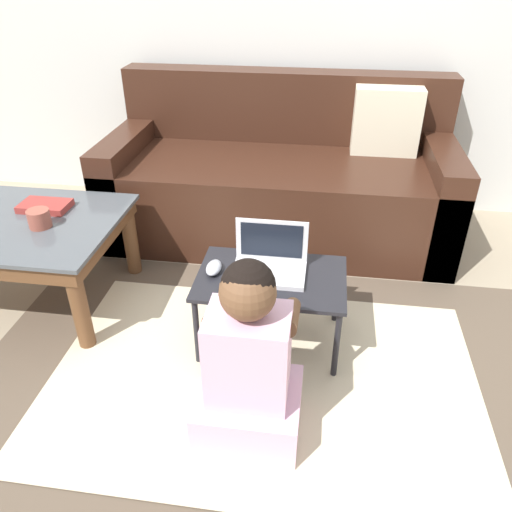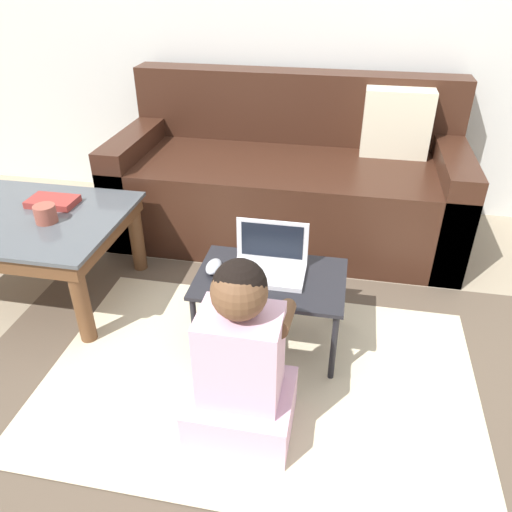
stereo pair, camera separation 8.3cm
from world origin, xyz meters
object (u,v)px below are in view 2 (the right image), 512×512
Objects in this scene: computer_mouse at (214,267)px; person_seated at (241,365)px; couch at (289,182)px; laptop_desk at (270,284)px; coffee_table at (25,228)px; laptop at (269,265)px; book_on_table at (53,202)px; cup_on_table at (45,214)px.

computer_mouse is 0.16× the size of person_seated.
couch reaches higher than laptop_desk.
laptop is at bearing -5.96° from coffee_table.
person_seated is (-0.02, -0.46, -0.00)m from laptop_desk.
coffee_table is 0.17m from book_on_table.
coffee_table is 4.13× the size of book_on_table.
book_on_table is at bearing 166.95° from laptop.
laptop reaches higher than laptop_desk.
coffee_table is 0.19m from cup_on_table.
person_seated reaches higher than book_on_table.
person_seated is at bearing -92.35° from laptop_desk.
coffee_table reaches higher than laptop_desk.
coffee_table is 1.33× the size of person_seated.
laptop is (0.05, -0.99, 0.07)m from couch.
couch reaches higher than coffee_table.
laptop_desk is 0.47m from person_seated.
laptop_desk is at bearing -14.32° from book_on_table.
laptop_desk is 2.68× the size of book_on_table.
laptop_desk is at bearing -67.22° from laptop.
laptop is 3.07× the size of cup_on_table.
person_seated reaches higher than cup_on_table.
couch is 8.54× the size of book_on_table.
person_seated is 7.24× the size of cup_on_table.
laptop reaches higher than cup_on_table.
computer_mouse is 0.52m from person_seated.
computer_mouse is at bearing -8.87° from coffee_table.
cup_on_table is at bearing 150.03° from person_seated.
couch is at bearing 36.06° from book_on_table.
couch is 1.02m from laptop_desk.
couch is 1.27m from book_on_table.
computer_mouse is 0.50× the size of book_on_table.
laptop reaches higher than book_on_table.
coffee_table is at bearing 171.13° from computer_mouse.
person_seated is (-0.01, -0.49, -0.08)m from laptop.
couch reaches higher than computer_mouse.
book_on_table reaches higher than computer_mouse.
laptop_desk is at bearing -86.44° from couch.
couch is 3.19× the size of laptop_desk.
couch is 6.49× the size of laptop.
couch is 19.93× the size of cup_on_table.
computer_mouse is at bearing -7.97° from cup_on_table.
cup_on_table is at bearing -13.48° from coffee_table.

